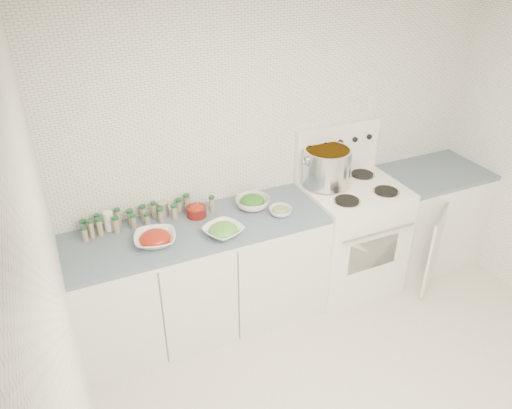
% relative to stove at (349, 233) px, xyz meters
% --- Properties ---
extents(floor, '(3.50, 3.50, 0.00)m').
position_rel_stove_xyz_m(floor, '(-0.48, -1.19, -0.50)').
color(floor, beige).
rests_on(floor, ground).
extents(room_walls, '(3.54, 3.04, 2.52)m').
position_rel_stove_xyz_m(room_walls, '(-0.48, -1.19, 1.06)').
color(room_walls, white).
rests_on(room_walls, ground).
extents(counter_left, '(1.85, 0.62, 0.90)m').
position_rel_stove_xyz_m(counter_left, '(-1.30, 0.00, -0.05)').
color(counter_left, white).
rests_on(counter_left, ground).
extents(stove, '(0.76, 0.70, 1.36)m').
position_rel_stove_xyz_m(stove, '(0.00, 0.00, 0.00)').
color(stove, white).
rests_on(stove, ground).
extents(counter_right, '(0.89, 0.86, 0.90)m').
position_rel_stove_xyz_m(counter_right, '(0.82, -0.00, -0.05)').
color(counter_right, white).
rests_on(counter_right, ground).
extents(stock_pot, '(0.40, 0.38, 0.29)m').
position_rel_stove_xyz_m(stock_pot, '(-0.18, 0.14, 0.61)').
color(stock_pot, silver).
rests_on(stock_pot, stove).
extents(bowl_tomato, '(0.33, 0.33, 0.09)m').
position_rel_stove_xyz_m(bowl_tomato, '(-1.63, -0.07, 0.44)').
color(bowl_tomato, white).
rests_on(bowl_tomato, counter_left).
extents(bowl_snowpea, '(0.33, 0.33, 0.08)m').
position_rel_stove_xyz_m(bowl_snowpea, '(-1.18, -0.16, 0.44)').
color(bowl_snowpea, white).
rests_on(bowl_snowpea, counter_left).
extents(bowl_broccoli, '(0.27, 0.27, 0.10)m').
position_rel_stove_xyz_m(bowl_broccoli, '(-0.84, 0.09, 0.45)').
color(bowl_broccoli, white).
rests_on(bowl_broccoli, counter_left).
extents(bowl_zucchini, '(0.18, 0.18, 0.07)m').
position_rel_stove_xyz_m(bowl_zucchini, '(-0.70, -0.08, 0.43)').
color(bowl_zucchini, white).
rests_on(bowl_zucchini, counter_left).
extents(bowl_pepper, '(0.15, 0.15, 0.09)m').
position_rel_stove_xyz_m(bowl_pepper, '(-1.26, 0.15, 0.45)').
color(bowl_pepper, '#5F1210').
rests_on(bowl_pepper, counter_left).
extents(salt_canister, '(0.09, 0.09, 0.14)m').
position_rel_stove_xyz_m(salt_canister, '(-1.87, 0.23, 0.47)').
color(salt_canister, white).
rests_on(salt_canister, counter_left).
extents(tin_can, '(0.08, 0.08, 0.10)m').
position_rel_stove_xyz_m(tin_can, '(-1.48, 0.26, 0.45)').
color(tin_can, '#A39E8A').
rests_on(tin_can, counter_left).
extents(spice_cluster, '(0.95, 0.16, 0.14)m').
position_rel_stove_xyz_m(spice_cluster, '(-1.68, 0.21, 0.46)').
color(spice_cluster, gray).
rests_on(spice_cluster, counter_left).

